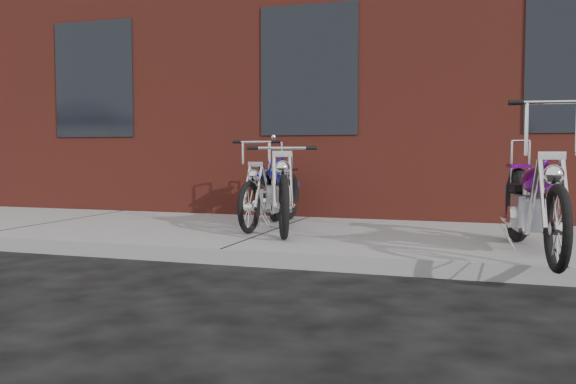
% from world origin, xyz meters
% --- Properties ---
extents(ground, '(120.00, 120.00, 0.00)m').
position_xyz_m(ground, '(0.00, 0.00, 0.00)').
color(ground, black).
rests_on(ground, ground).
extents(sidewalk, '(22.00, 3.00, 0.15)m').
position_xyz_m(sidewalk, '(0.00, 1.50, 0.07)').
color(sidewalk, gray).
rests_on(sidewalk, ground).
extents(building_brick, '(22.00, 10.00, 8.00)m').
position_xyz_m(building_brick, '(0.00, 8.00, 4.00)').
color(building_brick, maroon).
rests_on(building_brick, ground).
extents(chopper_purple, '(0.58, 2.36, 1.32)m').
position_xyz_m(chopper_purple, '(2.78, 0.62, 0.58)').
color(chopper_purple, black).
rests_on(chopper_purple, sidewalk).
extents(chopper_blue, '(1.02, 2.25, 1.04)m').
position_xyz_m(chopper_blue, '(0.03, 1.61, 0.58)').
color(chopper_blue, black).
rests_on(chopper_blue, sidewalk).
extents(chopper_third, '(0.50, 2.06, 1.05)m').
position_xyz_m(chopper_third, '(-0.15, 1.89, 0.52)').
color(chopper_third, black).
rests_on(chopper_third, sidewalk).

